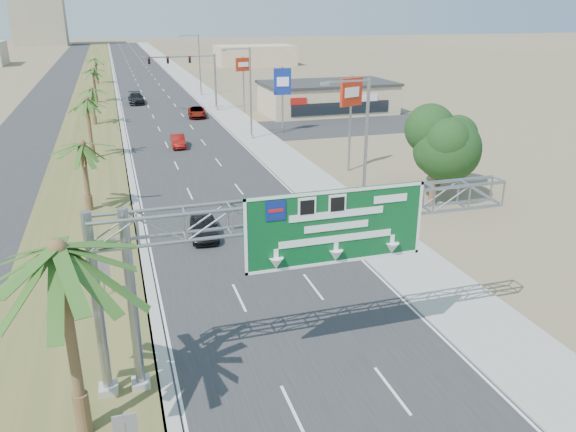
# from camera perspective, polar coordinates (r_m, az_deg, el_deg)

# --- Properties ---
(road) EXTENTS (12.00, 300.00, 0.02)m
(road) POSITION_cam_1_polar(r_m,az_deg,el_deg) (119.93, -14.12, 13.04)
(road) COLOR #28282B
(road) RESTS_ON ground
(sidewalk_right) EXTENTS (4.00, 300.00, 0.10)m
(sidewalk_right) POSITION_cam_1_polar(r_m,az_deg,el_deg) (120.73, -10.00, 13.40)
(sidewalk_right) COLOR #9E9B93
(sidewalk_right) RESTS_ON ground
(median_grass) EXTENTS (7.00, 300.00, 0.12)m
(median_grass) POSITION_cam_1_polar(r_m,az_deg,el_deg) (119.75, -19.00, 12.58)
(median_grass) COLOR #4F5626
(median_grass) RESTS_ON ground
(opposing_road) EXTENTS (8.00, 300.00, 0.02)m
(opposing_road) POSITION_cam_1_polar(r_m,az_deg,el_deg) (120.12, -22.39, 12.17)
(opposing_road) COLOR #28282B
(opposing_road) RESTS_ON ground
(sign_gantry) EXTENTS (16.75, 1.24, 7.50)m
(sign_gantry) POSITION_cam_1_polar(r_m,az_deg,el_deg) (21.26, 0.57, -1.05)
(sign_gantry) COLOR gray
(sign_gantry) RESTS_ON ground
(palm_near) EXTENTS (5.70, 5.70, 8.35)m
(palm_near) POSITION_cam_1_polar(r_m,az_deg,el_deg) (18.37, -22.39, -3.25)
(palm_near) COLOR brown
(palm_near) RESTS_ON ground
(palm_row_b) EXTENTS (3.99, 3.99, 5.95)m
(palm_row_b) POSITION_cam_1_polar(r_m,az_deg,el_deg) (41.94, -20.23, 6.76)
(palm_row_b) COLOR brown
(palm_row_b) RESTS_ON ground
(palm_row_c) EXTENTS (3.99, 3.99, 6.75)m
(palm_row_c) POSITION_cam_1_polar(r_m,az_deg,el_deg) (57.55, -19.82, 10.96)
(palm_row_c) COLOR brown
(palm_row_c) RESTS_ON ground
(palm_row_d) EXTENTS (3.99, 3.99, 5.45)m
(palm_row_d) POSITION_cam_1_polar(r_m,az_deg,el_deg) (75.54, -19.37, 12.00)
(palm_row_d) COLOR brown
(palm_row_d) RESTS_ON ground
(palm_row_e) EXTENTS (3.99, 3.99, 6.15)m
(palm_row_e) POSITION_cam_1_polar(r_m,az_deg,el_deg) (94.36, -19.21, 13.86)
(palm_row_e) COLOR brown
(palm_row_e) RESTS_ON ground
(palm_row_f) EXTENTS (3.99, 3.99, 5.75)m
(palm_row_f) POSITION_cam_1_polar(r_m,az_deg,el_deg) (119.29, -19.01, 14.81)
(palm_row_f) COLOR brown
(palm_row_f) RESTS_ON ground
(streetlight_near) EXTENTS (3.27, 0.44, 10.00)m
(streetlight_near) POSITION_cam_1_polar(r_m,az_deg,el_deg) (35.32, 7.53, 5.15)
(streetlight_near) COLOR gray
(streetlight_near) RESTS_ON ground
(streetlight_mid) EXTENTS (3.27, 0.44, 10.00)m
(streetlight_mid) POSITION_cam_1_polar(r_m,az_deg,el_deg) (63.27, -3.99, 11.92)
(streetlight_mid) COLOR gray
(streetlight_mid) RESTS_ON ground
(streetlight_far) EXTENTS (3.27, 0.44, 10.00)m
(streetlight_far) POSITION_cam_1_polar(r_m,az_deg,el_deg) (98.42, -9.06, 14.69)
(streetlight_far) COLOR gray
(streetlight_far) RESTS_ON ground
(signal_mast) EXTENTS (10.28, 0.71, 8.00)m
(signal_mast) POSITION_cam_1_polar(r_m,az_deg,el_deg) (82.32, -8.83, 13.77)
(signal_mast) COLOR gray
(signal_mast) RESTS_ON ground
(store_building) EXTENTS (18.00, 10.00, 4.00)m
(store_building) POSITION_cam_1_polar(r_m,az_deg,el_deg) (81.25, 4.02, 11.84)
(store_building) COLOR tan
(store_building) RESTS_ON ground
(oak_near) EXTENTS (4.50, 4.50, 6.80)m
(oak_near) POSITION_cam_1_polar(r_m,az_deg,el_deg) (42.38, 14.84, 6.95)
(oak_near) COLOR brown
(oak_near) RESTS_ON ground
(oak_far) EXTENTS (3.50, 3.50, 5.60)m
(oak_far) POSITION_cam_1_polar(r_m,az_deg,el_deg) (47.40, 15.36, 7.38)
(oak_far) COLOR brown
(oak_far) RESTS_ON ground
(median_signback_a) EXTENTS (0.75, 0.08, 2.08)m
(median_signback_a) POSITION_cam_1_polar(r_m,az_deg,el_deg) (19.36, -16.16, -20.25)
(median_signback_a) COLOR gray
(median_signback_a) RESTS_ON ground
(median_signback_b) EXTENTS (0.75, 0.08, 2.08)m
(median_signback_b) POSITION_cam_1_polar(r_m,az_deg,el_deg) (29.64, -18.35, -5.45)
(median_signback_b) COLOR gray
(median_signback_b) RESTS_ON ground
(tower_distant) EXTENTS (20.00, 16.00, 35.00)m
(tower_distant) POSITION_cam_1_polar(r_m,az_deg,el_deg) (260.14, -24.22, 19.40)
(tower_distant) COLOR gray
(tower_distant) RESTS_ON ground
(building_distant_right) EXTENTS (20.00, 12.00, 5.00)m
(building_distant_right) POSITION_cam_1_polar(r_m,az_deg,el_deg) (153.90, -3.40, 15.98)
(building_distant_right) COLOR tan
(building_distant_right) RESTS_ON ground
(car_left_lane) EXTENTS (2.04, 4.35, 1.44)m
(car_left_lane) POSITION_cam_1_polar(r_m,az_deg,el_deg) (36.34, -8.55, -1.07)
(car_left_lane) COLOR black
(car_left_lane) RESTS_ON ground
(car_mid_lane) EXTENTS (1.56, 4.07, 1.32)m
(car_mid_lane) POSITION_cam_1_polar(r_m,az_deg,el_deg) (61.26, -11.12, 7.48)
(car_mid_lane) COLOR maroon
(car_mid_lane) RESTS_ON ground
(car_right_lane) EXTENTS (2.76, 5.14, 1.37)m
(car_right_lane) POSITION_cam_1_polar(r_m,az_deg,el_deg) (78.44, -9.23, 10.36)
(car_right_lane) COLOR gray
(car_right_lane) RESTS_ON ground
(car_far) EXTENTS (2.30, 5.62, 1.63)m
(car_far) POSITION_cam_1_polar(r_m,az_deg,el_deg) (92.16, -15.18, 11.45)
(car_far) COLOR black
(car_far) RESTS_ON ground
(pole_sign_red_near) EXTENTS (2.34, 1.16, 8.47)m
(pole_sign_red_near) POSITION_cam_1_polar(r_m,az_deg,el_deg) (50.15, 6.43, 11.89)
(pole_sign_red_near) COLOR gray
(pole_sign_red_near) RESTS_ON ground
(pole_sign_blue) EXTENTS (2.02, 0.56, 7.69)m
(pole_sign_blue) POSITION_cam_1_polar(r_m,az_deg,el_deg) (66.54, -0.57, 13.24)
(pole_sign_blue) COLOR gray
(pole_sign_blue) RESTS_ON ground
(pole_sign_red_far) EXTENTS (2.21, 0.81, 7.74)m
(pole_sign_red_far) POSITION_cam_1_polar(r_m,az_deg,el_deg) (80.90, -4.57, 14.71)
(pole_sign_red_far) COLOR gray
(pole_sign_red_far) RESTS_ON ground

